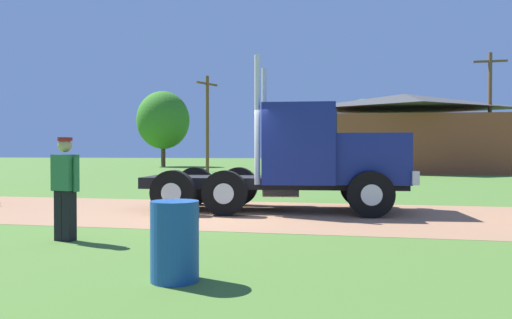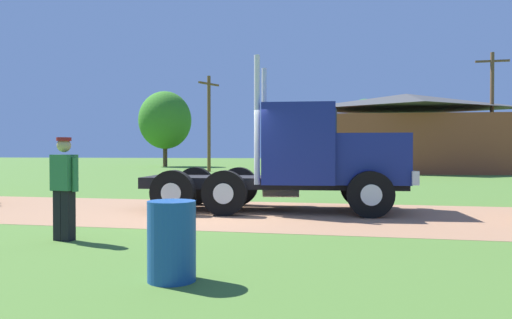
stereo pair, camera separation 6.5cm
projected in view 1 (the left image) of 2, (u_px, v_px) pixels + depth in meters
ground_plane at (220, 213)px, 11.87m from camera, size 200.00×200.00×0.00m
dirt_track at (220, 213)px, 11.87m from camera, size 120.00×5.43×0.01m
truck_foreground_white at (307, 160)px, 12.27m from camera, size 6.86×3.12×3.81m
visitor_walking_mid at (65, 185)px, 8.14m from camera, size 0.58×0.32×1.75m
steel_barrel at (175, 241)px, 5.60m from camera, size 0.56×0.56×0.93m
shed_building at (404, 135)px, 35.24m from camera, size 13.43×9.16×5.75m
utility_pole_near at (207, 121)px, 36.26m from camera, size 1.04×2.06×7.23m
utility_pole_far at (490, 110)px, 33.22m from camera, size 2.20×0.26×8.35m
tree_left at (163, 120)px, 48.99m from camera, size 5.34×5.34×7.68m
tree_mid at (280, 123)px, 54.12m from camera, size 3.61×3.61×6.81m
tree_right at (363, 119)px, 49.94m from camera, size 3.75×3.75×7.00m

